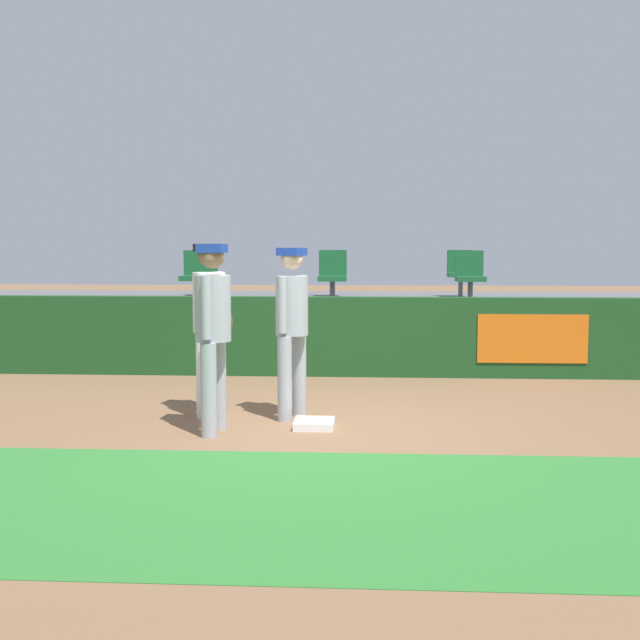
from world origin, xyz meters
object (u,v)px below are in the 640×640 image
(player_runner_visitor, at_px, (292,320))
(seat_front_left, at_px, (196,274))
(seat_back_center, at_px, (333,270))
(seat_back_left, at_px, (203,270))
(player_coach_visitor, at_px, (213,324))
(player_fielder_home, at_px, (210,317))
(seat_back_right, at_px, (460,271))
(first_base, at_px, (314,424))
(seat_front_center, at_px, (333,274))
(seat_front_right, at_px, (470,274))

(player_runner_visitor, height_order, seat_front_left, player_runner_visitor)
(seat_back_center, height_order, seat_back_left, same)
(player_coach_visitor, height_order, seat_back_left, player_coach_visitor)
(player_fielder_home, xyz_separation_m, seat_back_right, (3.34, 5.97, 0.32))
(first_base, bearing_deg, seat_front_center, 90.26)
(seat_front_left, relative_size, seat_front_right, 1.00)
(seat_front_right, distance_m, seat_front_center, 2.15)
(seat_back_right, bearing_deg, seat_front_right, -91.88)
(player_coach_visitor, bearing_deg, seat_back_center, 178.44)
(seat_front_left, distance_m, seat_front_right, 4.33)
(player_coach_visitor, bearing_deg, seat_front_right, 153.94)
(player_fielder_home, distance_m, player_runner_visitor, 0.89)
(player_runner_visitor, height_order, seat_back_left, player_runner_visitor)
(seat_front_right, bearing_deg, seat_back_left, 158.58)
(player_runner_visitor, height_order, seat_back_right, player_runner_visitor)
(player_runner_visitor, height_order, seat_back_center, player_runner_visitor)
(player_fielder_home, bearing_deg, first_base, 78.91)
(player_runner_visitor, bearing_deg, seat_front_left, -132.30)
(seat_back_center, bearing_deg, seat_back_left, 179.99)
(player_fielder_home, bearing_deg, seat_front_left, -152.20)
(seat_front_left, bearing_deg, seat_back_right, 22.28)
(seat_back_center, distance_m, seat_back_left, 2.37)
(seat_back_center, bearing_deg, first_base, -89.21)
(seat_back_center, bearing_deg, player_runner_visitor, -91.66)
(player_fielder_home, bearing_deg, player_runner_visitor, 98.64)
(player_fielder_home, relative_size, seat_front_center, 2.20)
(player_runner_visitor, xyz_separation_m, seat_front_center, (0.24, 4.25, 0.34))
(first_base, height_order, player_fielder_home, player_fielder_home)
(player_coach_visitor, distance_m, seat_back_left, 6.95)
(seat_front_left, xyz_separation_m, seat_front_center, (2.18, -0.00, -0.00))
(seat_back_right, distance_m, seat_front_left, 4.75)
(first_base, bearing_deg, seat_back_left, 110.70)
(seat_front_right, bearing_deg, seat_front_left, 180.00)
(first_base, height_order, seat_back_center, seat_back_center)
(seat_back_right, bearing_deg, first_base, -108.61)
(seat_back_left, bearing_deg, seat_front_right, -21.42)
(player_coach_visitor, xyz_separation_m, seat_back_right, (3.15, 6.78, 0.32))
(seat_front_center, xyz_separation_m, seat_back_left, (-2.44, 1.80, 0.00))
(first_base, height_order, player_runner_visitor, player_runner_visitor)
(player_coach_visitor, height_order, seat_front_left, player_coach_visitor)
(player_runner_visitor, bearing_deg, seat_back_right, -178.87)
(seat_front_left, bearing_deg, player_fielder_home, -75.87)
(seat_back_right, bearing_deg, player_runner_visitor, -112.08)
(player_runner_visitor, bearing_deg, seat_front_right, 173.81)
(first_base, xyz_separation_m, seat_back_center, (-0.09, 6.51, 1.35))
(player_fielder_home, height_order, seat_back_center, player_fielder_home)
(seat_back_right, relative_size, seat_back_center, 1.00)
(seat_back_left, bearing_deg, first_base, -69.30)
(first_base, xyz_separation_m, player_coach_visitor, (-0.96, -0.28, 1.03))
(first_base, xyz_separation_m, player_runner_visitor, (-0.26, 0.45, 1.01))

